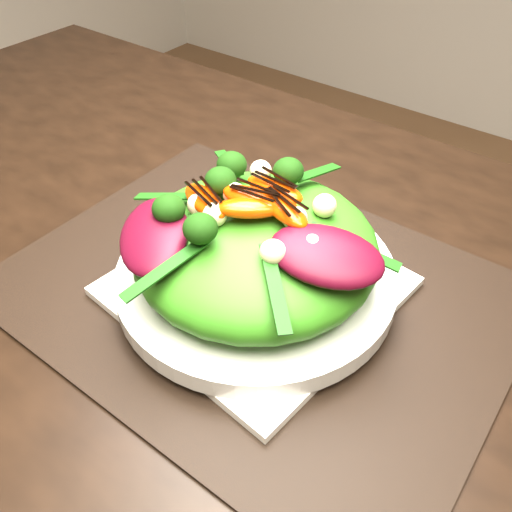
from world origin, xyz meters
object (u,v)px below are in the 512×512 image
Objects in this scene: plate_base at (256,286)px; orange_segment at (276,191)px; placemat at (256,291)px; lettuce_mound at (256,247)px; dining_table at (252,372)px; salad_bowl at (256,276)px.

plate_base is 3.89× the size of orange_segment.
placemat is 0.01m from plate_base.
plate_base is at bearing -63.43° from lettuce_mound.
placemat is 0.06m from lettuce_mound.
orange_segment is (-0.00, 0.03, 0.04)m from lettuce_mound.
lettuce_mound is (-0.05, 0.07, 0.08)m from dining_table.
lettuce_mound is 3.75× the size of orange_segment.
dining_table is 0.16m from orange_segment.
lettuce_mound reaches higher than plate_base.
lettuce_mound reaches higher than salad_bowl.
placemat is 2.02× the size of plate_base.
salad_bowl is (0.00, 0.00, 0.01)m from plate_base.
dining_table is 6.95× the size of plate_base.
lettuce_mound is at bearing 124.32° from dining_table.
salad_bowl is (-0.05, 0.07, 0.04)m from dining_table.
plate_base is 1.04× the size of lettuce_mound.
dining_table reaches higher than orange_segment.
salad_bowl is at bearing 0.00° from placemat.
salad_bowl is 1.18× the size of lettuce_mound.
orange_segment is (-0.00, 0.03, 0.08)m from salad_bowl.
dining_table reaches higher than salad_bowl.
orange_segment is at bearing 92.12° from plate_base.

